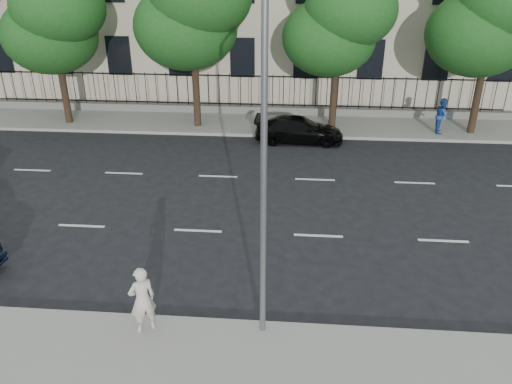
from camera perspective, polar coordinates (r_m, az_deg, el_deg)
ground at (r=14.73m, az=-8.49°, el=-9.27°), size 120.00×120.00×0.00m
near_sidewalk at (r=11.75m, az=-12.94°, el=-20.08°), size 60.00×4.00×0.15m
far_sidewalk at (r=27.20m, az=-2.14°, el=7.89°), size 60.00×4.00×0.15m
lane_markings at (r=18.73m, az=-5.39°, el=-0.97°), size 49.60×4.62×0.01m
iron_fence at (r=28.65m, az=-1.76°, el=10.02°), size 30.00×0.50×2.20m
street_light at (r=10.48m, az=1.12°, el=7.77°), size 0.25×3.32×8.05m
tree_b at (r=27.95m, az=-22.17°, el=18.73°), size 5.53×5.12×8.97m
tree_d at (r=25.28m, az=9.58°, el=19.59°), size 5.34×4.94×8.84m
tree_e at (r=26.71m, az=25.62°, el=18.68°), size 5.71×5.31×9.46m
black_sedan at (r=24.48m, az=4.94°, el=7.11°), size 4.30×1.80×1.24m
woman_near at (r=12.25m, az=-12.87°, el=-11.91°), size 0.76×0.71×1.75m
pedestrian_far at (r=26.83m, az=20.50°, el=8.17°), size 0.79×0.95×1.76m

